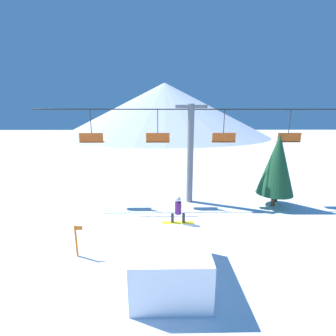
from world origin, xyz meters
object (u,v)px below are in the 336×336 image
pine_tree_near (277,165)px  trail_marker (76,240)px  snowboarder (178,210)px  distant_skier (277,194)px  snow_ramp (170,258)px

pine_tree_near → trail_marker: size_ratio=3.40×
snowboarder → distant_skier: size_ratio=1.22×
snowboarder → trail_marker: size_ratio=0.90×
pine_tree_near → snowboarder: bearing=-139.9°
snowboarder → trail_marker: snowboarder is taller
distant_skier → trail_marker: bearing=-151.9°
pine_tree_near → trail_marker: (-12.83, -6.29, -2.43)m
trail_marker → distant_skier: bearing=28.1°
snow_ramp → distant_skier: bearing=44.5°
snow_ramp → pine_tree_near: bearing=43.7°
snowboarder → pine_tree_near: pine_tree_near is taller
snow_ramp → pine_tree_near: (8.25, 7.89, 2.34)m
snowboarder → pine_tree_near: (7.85, 6.62, 0.73)m
pine_tree_near → distant_skier: 2.91m
pine_tree_near → distant_skier: bearing=52.0°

